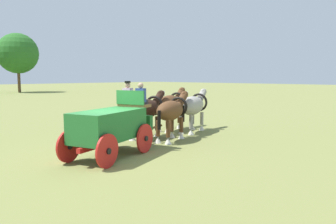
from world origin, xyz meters
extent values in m
plane|color=olive|center=(0.00, 0.00, 0.00)|extent=(220.00, 220.00, 0.00)
cube|color=#236B2D|center=(0.00, 0.00, 1.17)|extent=(3.22, 2.18, 1.04)
cube|color=brown|center=(1.65, 0.50, 1.73)|extent=(0.90, 1.36, 0.12)
cube|color=#236B2D|center=(2.03, 0.61, 1.00)|extent=(0.55, 1.13, 0.60)
cube|color=#236B2D|center=(1.36, 0.41, 2.07)|extent=(0.42, 1.22, 0.55)
cube|color=red|center=(0.00, 0.00, 0.55)|extent=(3.14, 1.09, 0.16)
cylinder|color=red|center=(0.89, 1.10, 0.55)|extent=(1.08, 0.40, 1.10)
cylinder|color=black|center=(0.89, 1.10, 0.55)|extent=(0.24, 0.23, 0.20)
cylinder|color=red|center=(1.36, -0.42, 0.55)|extent=(1.08, 0.40, 1.10)
cylinder|color=black|center=(1.36, -0.42, 0.55)|extent=(0.24, 0.23, 0.20)
cylinder|color=red|center=(-1.36, 0.42, 0.55)|extent=(1.08, 0.40, 1.10)
cylinder|color=black|center=(-1.36, 0.42, 0.55)|extent=(0.24, 0.23, 0.20)
cylinder|color=red|center=(-0.89, -1.10, 0.55)|extent=(1.08, 0.40, 1.10)
cylinder|color=black|center=(-0.89, -1.10, 0.55)|extent=(0.24, 0.23, 0.20)
cylinder|color=brown|center=(2.65, 0.80, 0.60)|extent=(2.52, 0.85, 0.10)
cube|color=#2D2D33|center=(1.67, 0.83, 1.87)|extent=(0.48, 0.42, 0.16)
cube|color=silver|center=(1.56, 0.79, 2.15)|extent=(0.33, 0.41, 0.55)
sphere|color=tan|center=(1.56, 0.79, 2.53)|extent=(0.22, 0.22, 0.22)
cylinder|color=black|center=(1.56, 0.79, 2.66)|extent=(0.24, 0.24, 0.08)
cube|color=#2D2D33|center=(1.85, 0.24, 1.87)|extent=(0.48, 0.42, 0.16)
cube|color=#334C99|center=(1.73, 0.21, 2.15)|extent=(0.33, 0.41, 0.55)
sphere|color=tan|center=(1.73, 0.21, 2.53)|extent=(0.22, 0.22, 0.22)
ellipsoid|color=#331E14|center=(3.32, 1.69, 1.37)|extent=(2.18, 1.48, 0.94)
cylinder|color=#331E14|center=(3.92, 2.14, 0.63)|extent=(0.18, 0.18, 0.68)
cone|color=silver|center=(3.92, 2.14, 0.15)|extent=(0.30, 0.30, 0.29)
cylinder|color=#331E14|center=(4.07, 1.64, 0.63)|extent=(0.18, 0.18, 0.68)
cone|color=silver|center=(4.07, 1.64, 0.15)|extent=(0.30, 0.30, 0.29)
cylinder|color=#331E14|center=(2.58, 1.73, 0.63)|extent=(0.18, 0.18, 0.68)
cone|color=silver|center=(2.58, 1.73, 0.15)|extent=(0.30, 0.30, 0.29)
cylinder|color=#331E14|center=(2.73, 1.24, 0.63)|extent=(0.18, 0.18, 0.68)
cone|color=silver|center=(2.73, 1.24, 0.15)|extent=(0.30, 0.30, 0.29)
cylinder|color=#331E14|center=(4.54, 2.05, 1.77)|extent=(1.01, 0.62, 0.81)
ellipsoid|color=#331E14|center=(4.89, 2.16, 2.03)|extent=(0.65, 0.42, 0.32)
cube|color=silver|center=(5.16, 2.24, 2.03)|extent=(0.09, 0.11, 0.24)
torus|color=black|center=(4.18, 1.95, 1.47)|extent=(0.39, 0.96, 0.96)
cylinder|color=black|center=(2.32, 1.38, 1.07)|extent=(0.14, 0.14, 0.80)
ellipsoid|color=brown|center=(3.70, 0.44, 1.37)|extent=(2.17, 1.43, 0.89)
cylinder|color=brown|center=(4.30, 0.88, 0.64)|extent=(0.18, 0.18, 0.69)
cone|color=silver|center=(4.30, 0.88, 0.15)|extent=(0.30, 0.30, 0.30)
cylinder|color=brown|center=(4.44, 0.41, 0.64)|extent=(0.18, 0.18, 0.69)
cone|color=silver|center=(4.44, 0.41, 0.15)|extent=(0.30, 0.30, 0.30)
cylinder|color=brown|center=(2.96, 0.47, 0.64)|extent=(0.18, 0.18, 0.69)
cone|color=silver|center=(2.96, 0.47, 0.15)|extent=(0.30, 0.30, 0.30)
cylinder|color=brown|center=(3.10, 0.01, 0.64)|extent=(0.18, 0.18, 0.69)
cone|color=silver|center=(3.10, 0.01, 0.15)|extent=(0.30, 0.30, 0.30)
cylinder|color=brown|center=(4.91, 0.81, 1.76)|extent=(1.01, 0.62, 0.81)
ellipsoid|color=brown|center=(5.27, 0.92, 2.02)|extent=(0.65, 0.42, 0.32)
cube|color=silver|center=(5.54, 1.00, 2.02)|extent=(0.09, 0.11, 0.24)
torus|color=black|center=(4.56, 0.70, 1.47)|extent=(0.38, 0.91, 0.92)
cylinder|color=black|center=(2.70, 0.14, 1.07)|extent=(0.14, 0.14, 0.80)
ellipsoid|color=brown|center=(5.81, 2.44, 1.45)|extent=(2.26, 1.44, 0.87)
cylinder|color=brown|center=(6.45, 2.88, 0.70)|extent=(0.18, 0.18, 0.75)
cone|color=silver|center=(6.45, 2.88, 0.16)|extent=(0.30, 0.30, 0.32)
cylinder|color=brown|center=(6.58, 2.42, 0.70)|extent=(0.18, 0.18, 0.75)
cone|color=silver|center=(6.58, 2.42, 0.16)|extent=(0.30, 0.30, 0.32)
cylinder|color=brown|center=(5.04, 2.46, 0.70)|extent=(0.18, 0.18, 0.75)
cone|color=silver|center=(5.04, 2.46, 0.16)|extent=(0.30, 0.30, 0.32)
cylinder|color=brown|center=(5.18, 2.00, 0.70)|extent=(0.18, 0.18, 0.75)
cone|color=silver|center=(5.18, 2.00, 0.16)|extent=(0.30, 0.30, 0.32)
cylinder|color=brown|center=(7.07, 2.82, 1.84)|extent=(1.01, 0.62, 0.81)
ellipsoid|color=brown|center=(7.42, 2.93, 2.10)|extent=(0.65, 0.42, 0.32)
cube|color=silver|center=(7.69, 3.01, 2.10)|extent=(0.09, 0.11, 0.24)
torus|color=black|center=(6.72, 2.71, 1.55)|extent=(0.38, 0.90, 0.90)
cylinder|color=black|center=(4.76, 2.12, 1.15)|extent=(0.14, 0.14, 0.80)
ellipsoid|color=#9E998E|center=(6.19, 1.20, 1.38)|extent=(2.37, 1.55, 0.96)
cylinder|color=#9E998E|center=(6.84, 1.67, 0.63)|extent=(0.18, 0.18, 0.68)
cone|color=silver|center=(6.84, 1.67, 0.15)|extent=(0.30, 0.30, 0.29)
cylinder|color=#9E998E|center=(7.00, 1.16, 0.63)|extent=(0.18, 0.18, 0.68)
cone|color=silver|center=(7.00, 1.16, 0.15)|extent=(0.30, 0.30, 0.29)
cylinder|color=#9E998E|center=(5.38, 1.23, 0.63)|extent=(0.18, 0.18, 0.68)
cone|color=silver|center=(5.38, 1.23, 0.15)|extent=(0.30, 0.30, 0.29)
cylinder|color=#9E998E|center=(5.53, 0.72, 0.63)|extent=(0.18, 0.18, 0.68)
cone|color=silver|center=(5.53, 0.72, 0.15)|extent=(0.30, 0.30, 0.29)
cylinder|color=#9E998E|center=(7.48, 1.59, 1.78)|extent=(1.01, 0.62, 0.81)
ellipsoid|color=#9E998E|center=(7.84, 1.69, 2.04)|extent=(0.65, 0.42, 0.32)
cube|color=silver|center=(8.10, 1.78, 2.04)|extent=(0.09, 0.11, 0.24)
torus|color=black|center=(7.13, 1.48, 1.48)|extent=(0.40, 0.98, 0.98)
cylinder|color=black|center=(5.10, 0.86, 1.08)|extent=(0.14, 0.14, 0.80)
cylinder|color=brown|center=(17.73, 50.02, 2.20)|extent=(0.50, 0.50, 4.39)
sphere|color=#286623|center=(17.73, 50.02, 6.88)|extent=(7.09, 7.09, 7.09)
camera|label=1|loc=(-6.98, -9.40, 2.90)|focal=35.06mm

